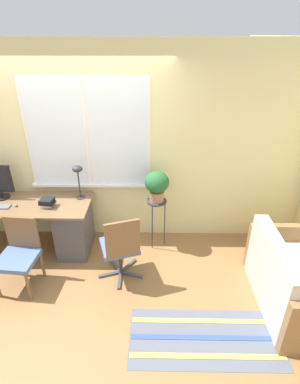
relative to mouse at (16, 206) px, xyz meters
name	(u,v)px	position (x,y,z in m)	size (l,w,h in m)	color
ground_plane	(78,265)	(0.79, -0.27, -0.75)	(14.00, 14.00, 0.00)	olive
wall_back_with_window	(80,148)	(0.80, 0.50, 0.61)	(9.00, 0.12, 2.70)	beige
desk	(13,225)	(-0.15, 0.07, -0.35)	(2.18, 0.70, 0.73)	brown
mouse	(16,206)	(0.00, 0.00, 0.00)	(0.03, 0.06, 0.03)	slate
desk_lamp	(78,173)	(0.79, 0.25, 0.36)	(0.14, 0.14, 0.48)	#2D2D33
book_stack	(47,202)	(0.41, 0.01, 0.05)	(0.20, 0.18, 0.12)	white
desk_chair_wooden	(19,253)	(0.22, -0.59, -0.30)	(0.47, 0.47, 0.85)	brown
office_chair_swivel	(121,247)	(1.41, -0.49, -0.27)	(0.57, 0.55, 0.92)	#47474C
couch_loveseat	(296,284)	(3.38, -0.86, -0.46)	(0.85, 1.32, 0.82)	beige
plant_stand	(157,206)	(1.83, 0.20, -0.11)	(0.27, 0.27, 0.72)	#333338
potted_plant	(157,184)	(1.83, 0.20, 0.23)	(0.32, 0.32, 0.43)	#9E6B4C
floor_rug_striped	(205,338)	(2.32, -1.33, -0.74)	(1.53, 0.69, 0.01)	#565B6B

